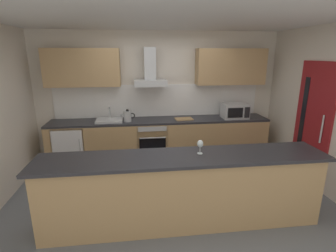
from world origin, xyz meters
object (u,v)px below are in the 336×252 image
at_px(range_hood, 150,74).
at_px(wine_glass, 200,144).
at_px(microwave, 235,111).
at_px(sink, 109,120).
at_px(oven, 152,141).
at_px(refrigerator, 72,146).
at_px(kettle, 128,116).
at_px(chopping_board, 184,119).

xyz_separation_m(range_hood, wine_glass, (0.49, -2.10, -0.71)).
relative_size(microwave, sink, 1.00).
distance_m(oven, sink, 0.94).
bearing_deg(refrigerator, range_hood, 4.85).
xyz_separation_m(sink, kettle, (0.35, -0.04, 0.08)).
height_order(sink, range_hood, range_hood).
height_order(oven, kettle, kettle).
height_order(oven, wine_glass, wine_glass).
bearing_deg(refrigerator, microwave, -0.44).
bearing_deg(microwave, range_hood, 174.68).
bearing_deg(microwave, chopping_board, 179.77).
relative_size(kettle, wine_glass, 1.62).
relative_size(range_hood, chopping_board, 2.12).
bearing_deg(kettle, microwave, 0.16).
relative_size(refrigerator, range_hood, 1.18).
relative_size(oven, wine_glass, 4.50).
bearing_deg(range_hood, sink, -171.67).
relative_size(refrigerator, sink, 1.70).
xyz_separation_m(kettle, range_hood, (0.46, 0.16, 0.78)).
bearing_deg(microwave, oven, 179.06).
distance_m(sink, chopping_board, 1.46).
distance_m(refrigerator, range_hood, 2.07).
height_order(range_hood, chopping_board, range_hood).
xyz_separation_m(microwave, chopping_board, (-1.04, 0.00, -0.14)).
height_order(refrigerator, microwave, microwave).
height_order(microwave, chopping_board, microwave).
xyz_separation_m(oven, microwave, (1.69, -0.03, 0.59)).
relative_size(refrigerator, kettle, 2.94).
relative_size(microwave, wine_glass, 2.81).
distance_m(oven, chopping_board, 0.79).
height_order(sink, kettle, sink).
xyz_separation_m(refrigerator, chopping_board, (2.21, -0.02, 0.49)).
distance_m(oven, wine_glass, 2.12).
relative_size(kettle, range_hood, 0.40).
height_order(sink, wine_glass, sink).
xyz_separation_m(sink, chopping_board, (1.46, -0.03, -0.02)).
height_order(microwave, wine_glass, microwave).
distance_m(range_hood, wine_glass, 2.27).
xyz_separation_m(microwave, sink, (-2.50, 0.04, -0.12)).
height_order(refrigerator, kettle, kettle).
xyz_separation_m(oven, range_hood, (-0.00, 0.13, 1.33)).
xyz_separation_m(refrigerator, microwave, (3.25, -0.03, 0.62)).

